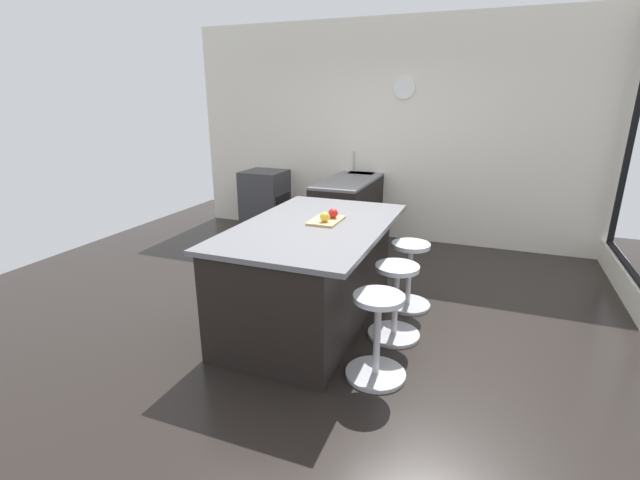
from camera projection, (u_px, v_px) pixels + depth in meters
ground_plane at (316, 309)px, 4.28m from camera, size 7.42×7.42×0.00m
interior_partition_left at (385, 133)px, 6.15m from camera, size 0.15×5.70×2.95m
sink_cabinet at (357, 207)px, 6.24m from camera, size 2.20×0.60×1.21m
oven_range at (265, 201)px, 6.75m from camera, size 0.60×0.61×0.90m
kitchen_island at (310, 273)px, 3.92m from camera, size 1.95×1.19×0.92m
stool_by_window at (409, 277)px, 4.25m from camera, size 0.44×0.44×0.64m
stool_middle at (395, 303)px, 3.71m from camera, size 0.44×0.44×0.64m
stool_near_camera at (377, 339)px, 3.16m from camera, size 0.44×0.44×0.64m
cutting_board at (326, 220)px, 3.84m from camera, size 0.36×0.24×0.02m
apple_red at (333, 213)px, 3.86m from camera, size 0.09×0.09×0.09m
apple_yellow at (325, 217)px, 3.75m from camera, size 0.09×0.09×0.09m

